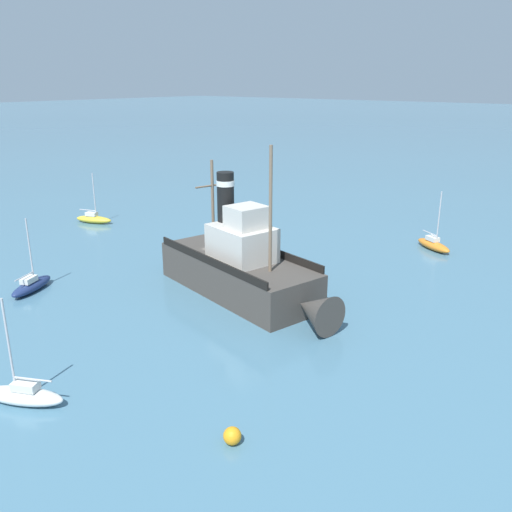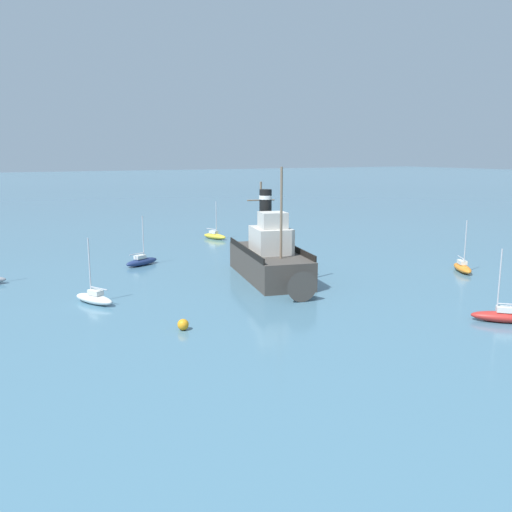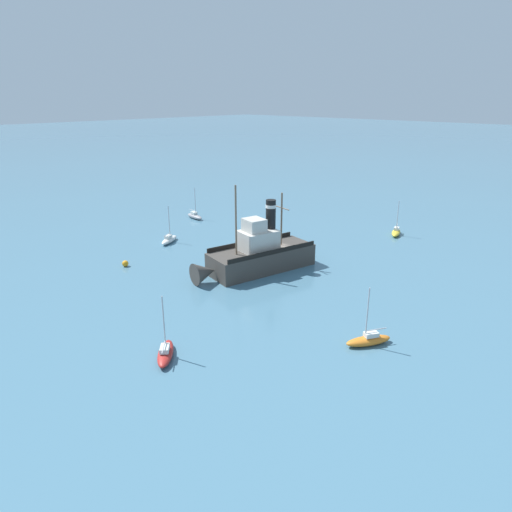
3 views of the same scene
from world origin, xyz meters
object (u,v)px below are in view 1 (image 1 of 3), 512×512
Objects in this scene: sailboat_white at (23,394)px; sailboat_yellow at (94,219)px; old_tugboat at (243,268)px; mooring_buoy at (232,436)px; sailboat_navy at (31,285)px; sailboat_orange at (433,244)px.

sailboat_white is 1.00× the size of sailboat_yellow.
old_tugboat reaches higher than mooring_buoy.
mooring_buoy is (3.43, 20.80, -0.07)m from sailboat_navy.
sailboat_yellow is (-4.85, -23.31, -1.40)m from old_tugboat.
old_tugboat is 23.85m from sailboat_yellow.
sailboat_orange is at bearing 171.15° from sailboat_white.
sailboat_yellow and sailboat_navy have the same top height.
sailboat_orange is at bearing 113.39° from sailboat_yellow.
old_tugboat is 18.39m from sailboat_orange.
sailboat_orange is (-17.42, 5.75, -1.40)m from old_tugboat.
sailboat_navy is at bearing -120.71° from sailboat_white.
sailboat_yellow is 36.78m from mooring_buoy.
old_tugboat is 20.72× the size of mooring_buoy.
sailboat_white is at bearing -8.85° from sailboat_orange.
sailboat_yellow is at bearing -137.74° from sailboat_navy.
old_tugboat is at bearing -177.67° from sailboat_white.
sailboat_yellow is 17.84m from sailboat_navy.
old_tugboat is 3.02× the size of sailboat_yellow.
mooring_buoy is (29.21, 3.74, -0.07)m from sailboat_orange.
sailboat_navy is (-7.09, -11.94, 0.00)m from sailboat_white.
mooring_buoy is (-3.66, 8.86, -0.07)m from sailboat_white.
old_tugboat is 15.53m from sailboat_white.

